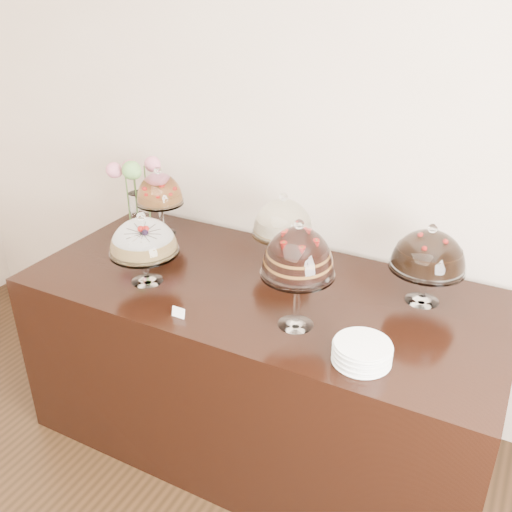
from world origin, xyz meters
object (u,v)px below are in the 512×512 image
at_px(display_counter, 261,365).
at_px(plate_stack, 362,352).
at_px(cake_stand_fruit_tart, 159,192).
at_px(cake_stand_dark_choco, 429,253).
at_px(cake_stand_sugar_sponge, 143,239).
at_px(flower_vase, 137,186).
at_px(cake_stand_choco_layer, 298,256).
at_px(cake_stand_cheesecake, 283,220).

xyz_separation_m(display_counter, plate_stack, (0.59, -0.33, 0.49)).
height_order(cake_stand_fruit_tart, plate_stack, cake_stand_fruit_tart).
xyz_separation_m(cake_stand_dark_choco, cake_stand_fruit_tart, (-1.44, 0.05, 0.01)).
relative_size(cake_stand_dark_choco, plate_stack, 1.71).
distance_m(display_counter, cake_stand_sugar_sponge, 0.85).
height_order(cake_stand_sugar_sponge, cake_stand_dark_choco, cake_stand_dark_choco).
distance_m(cake_stand_fruit_tart, flower_vase, 0.18).
xyz_separation_m(display_counter, flower_vase, (-0.93, 0.30, 0.68)).
relative_size(cake_stand_choco_layer, plate_stack, 2.18).
relative_size(cake_stand_cheesecake, flower_vase, 0.93).
xyz_separation_m(display_counter, cake_stand_dark_choco, (0.68, 0.22, 0.68)).
bearing_deg(cake_stand_sugar_sponge, cake_stand_fruit_tart, 118.40).
bearing_deg(cake_stand_fruit_tart, cake_stand_sugar_sponge, -61.60).
height_order(display_counter, cake_stand_cheesecake, cake_stand_cheesecake).
height_order(cake_stand_choco_layer, plate_stack, cake_stand_choco_layer).
distance_m(cake_stand_fruit_tart, plate_stack, 1.48).
bearing_deg(display_counter, cake_stand_fruit_tart, 160.12).
bearing_deg(cake_stand_dark_choco, plate_stack, -100.17).
bearing_deg(cake_stand_cheesecake, cake_stand_sugar_sponge, -136.97).
distance_m(cake_stand_sugar_sponge, flower_vase, 0.66).
xyz_separation_m(cake_stand_choco_layer, cake_stand_cheesecake, (-0.28, 0.46, -0.08)).
height_order(cake_stand_dark_choco, flower_vase, flower_vase).
xyz_separation_m(cake_stand_cheesecake, plate_stack, (0.60, -0.58, -0.19)).
bearing_deg(plate_stack, cake_stand_dark_choco, 79.83).
relative_size(display_counter, cake_stand_choco_layer, 4.69).
relative_size(display_counter, cake_stand_cheesecake, 5.93).
distance_m(cake_stand_dark_choco, plate_stack, 0.59).
bearing_deg(cake_stand_choco_layer, cake_stand_fruit_tart, 154.70).
distance_m(flower_vase, plate_stack, 1.65).
bearing_deg(cake_stand_dark_choco, cake_stand_sugar_sponge, -160.46).
distance_m(display_counter, plate_stack, 0.83).
bearing_deg(cake_stand_dark_choco, cake_stand_fruit_tart, 177.92).
distance_m(cake_stand_sugar_sponge, cake_stand_fruit_tart, 0.54).
distance_m(cake_stand_choco_layer, plate_stack, 0.44).
distance_m(cake_stand_choco_layer, flower_vase, 1.30).
height_order(cake_stand_choco_layer, cake_stand_fruit_tart, cake_stand_choco_layer).
height_order(cake_stand_sugar_sponge, cake_stand_cheesecake, cake_stand_cheesecake).
distance_m(display_counter, cake_stand_cheesecake, 0.73).
xyz_separation_m(cake_stand_choco_layer, flower_vase, (-1.19, 0.51, -0.08)).
bearing_deg(cake_stand_cheesecake, cake_stand_choco_layer, -58.69).
bearing_deg(flower_vase, cake_stand_cheesecake, -3.28).
xyz_separation_m(cake_stand_dark_choco, flower_vase, (-1.61, 0.08, 0.00)).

